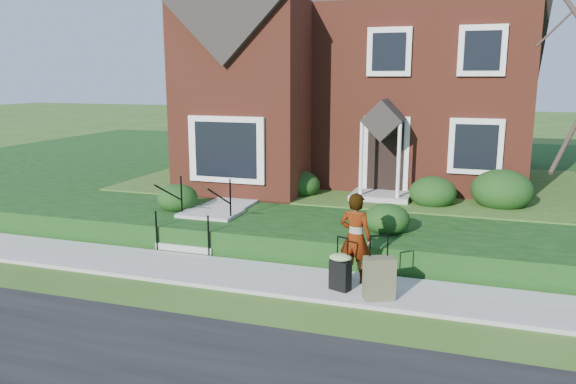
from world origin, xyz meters
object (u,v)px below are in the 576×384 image
at_px(suitcase_olive, 379,278).
at_px(front_steps, 202,224).
at_px(suitcase_black, 340,270).
at_px(woman, 355,238).

bearing_deg(suitcase_olive, front_steps, 128.60).
bearing_deg(suitcase_black, suitcase_olive, 5.73).
bearing_deg(front_steps, woman, -21.15).
bearing_deg(woman, front_steps, -11.54).
distance_m(front_steps, suitcase_olive, 5.15).
bearing_deg(suitcase_olive, suitcase_black, 139.76).
height_order(front_steps, suitcase_olive, front_steps).
bearing_deg(woman, suitcase_black, 82.94).
height_order(woman, suitcase_olive, woman).
bearing_deg(front_steps, suitcase_olive, -26.46).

